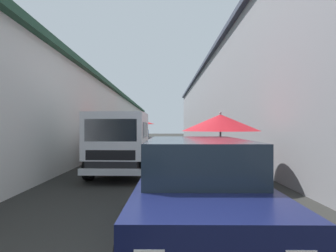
{
  "coord_description": "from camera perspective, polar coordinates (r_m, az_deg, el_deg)",
  "views": [
    {
      "loc": [
        -2.37,
        -0.1,
        1.65
      ],
      "look_at": [
        8.09,
        -0.27,
        1.68
      ],
      "focal_mm": 26.86,
      "sensor_mm": 36.0,
      "label": 1
    }
  ],
  "objects": [
    {
      "name": "fruit_stall_far_left",
      "position": [
        12.1,
        -12.03,
        -0.27
      ],
      "size": [
        2.46,
        2.46,
        2.2
      ],
      "color": "#9E9EA3",
      "rests_on": "ground"
    },
    {
      "name": "fruit_stall_far_right",
      "position": [
        7.45,
        11.88,
        -0.71
      ],
      "size": [
        2.26,
        2.26,
        2.09
      ],
      "color": "#9E9EA3",
      "rests_on": "ground"
    },
    {
      "name": "vendor_in_shade",
      "position": [
        20.4,
        -5.0,
        -2.17
      ],
      "size": [
        0.56,
        0.42,
        1.63
      ],
      "color": "#232328",
      "rests_on": "ground"
    },
    {
      "name": "building_right_concrete",
      "position": [
        19.46,
        19.83,
        5.1
      ],
      "size": [
        49.8,
        7.5,
        6.85
      ],
      "color": "gray",
      "rests_on": "ground"
    },
    {
      "name": "fruit_stall_near_left",
      "position": [
        17.32,
        -6.66,
        -0.46
      ],
      "size": [
        2.14,
        2.14,
        2.23
      ],
      "color": "#9E9EA3",
      "rests_on": "ground"
    },
    {
      "name": "plastic_stool",
      "position": [
        16.03,
        1.05,
        -4.92
      ],
      "size": [
        0.3,
        0.3,
        0.43
      ],
      "color": "red",
      "rests_on": "ground"
    },
    {
      "name": "hatchback_car",
      "position": [
        4.05,
        6.65,
        -13.19
      ],
      "size": [
        3.95,
        2.0,
        1.45
      ],
      "color": "#0F1438",
      "rests_on": "ground"
    },
    {
      "name": "delivery_truck",
      "position": [
        8.59,
        -10.42,
        -4.25
      ],
      "size": [
        5.0,
        2.16,
        2.08
      ],
      "color": "black",
      "rests_on": "ground"
    },
    {
      "name": "vendor_by_crates",
      "position": [
        15.44,
        -10.69,
        -2.94
      ],
      "size": [
        0.32,
        0.61,
        1.58
      ],
      "color": "navy",
      "rests_on": "ground"
    },
    {
      "name": "building_left_whitewash",
      "position": [
        19.46,
        -22.21,
        1.51
      ],
      "size": [
        49.8,
        7.5,
        4.42
      ],
      "color": "silver",
      "rests_on": "ground"
    },
    {
      "name": "ground",
      "position": [
        15.96,
        -1.27,
        -6.11
      ],
      "size": [
        90.0,
        90.0,
        0.0
      ],
      "primitive_type": "plane",
      "color": "#282826"
    }
  ]
}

